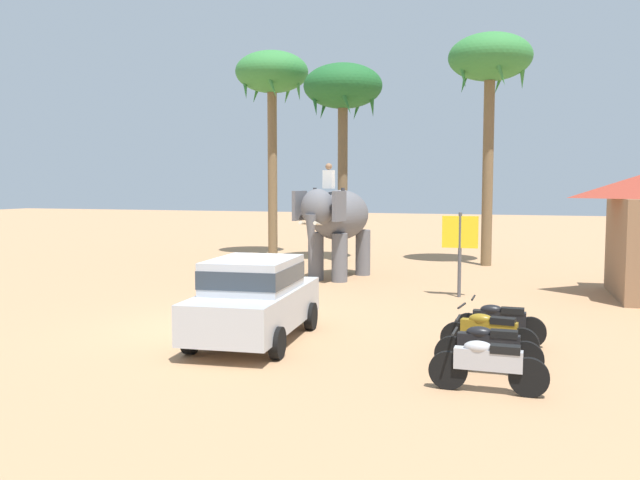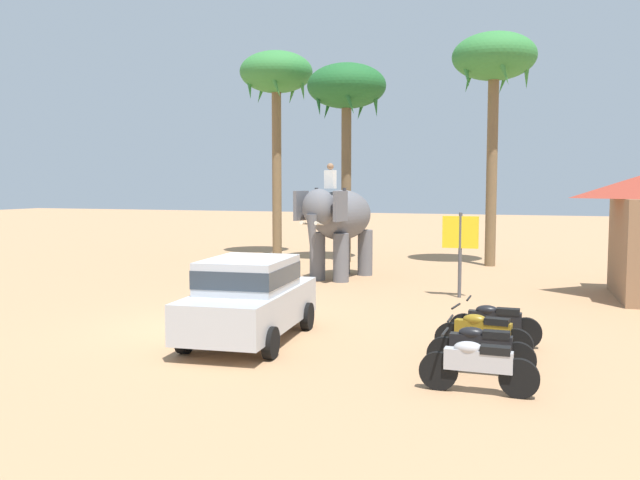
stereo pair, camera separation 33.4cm
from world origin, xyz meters
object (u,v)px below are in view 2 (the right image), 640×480
(motorcycle_mid_row, at_px, (483,333))
(motorcycle_fourth_in_row, at_px, (494,322))
(palm_tree_behind_elephant, at_px, (347,92))
(palm_tree_near_hut, at_px, (276,79))
(car_sedan_foreground, at_px, (250,296))
(signboard_yellow, at_px, (460,238))
(motorcycle_second_in_row, at_px, (480,347))
(motorcycle_nearest_camera, at_px, (478,364))
(palm_tree_left_of_road, at_px, (494,64))
(elephant_with_mahout, at_px, (339,220))

(motorcycle_mid_row, xyz_separation_m, motorcycle_fourth_in_row, (0.12, 1.04, 0.00))
(motorcycle_fourth_in_row, bearing_deg, palm_tree_behind_elephant, 118.85)
(motorcycle_fourth_in_row, bearing_deg, palm_tree_near_hut, 127.25)
(car_sedan_foreground, relative_size, signboard_yellow, 1.77)
(motorcycle_second_in_row, bearing_deg, signboard_yellow, 100.15)
(motorcycle_fourth_in_row, relative_size, palm_tree_near_hut, 0.20)
(motorcycle_second_in_row, bearing_deg, motorcycle_mid_row, 93.82)
(car_sedan_foreground, distance_m, motorcycle_fourth_in_row, 4.91)
(car_sedan_foreground, bearing_deg, motorcycle_fourth_in_row, 14.92)
(motorcycle_nearest_camera, xyz_separation_m, palm_tree_behind_elephant, (-7.05, 15.97, 6.47))
(motorcycle_second_in_row, distance_m, motorcycle_mid_row, 1.13)
(motorcycle_nearest_camera, bearing_deg, palm_tree_left_of_road, 94.53)
(motorcycle_second_in_row, xyz_separation_m, signboard_yellow, (-1.37, 7.64, 1.22))
(car_sedan_foreground, xyz_separation_m, motorcycle_mid_row, (4.60, 0.22, -0.46))
(motorcycle_nearest_camera, distance_m, palm_tree_left_of_road, 18.14)
(palm_tree_behind_elephant, relative_size, signboard_yellow, 3.36)
(palm_tree_behind_elephant, bearing_deg, palm_tree_left_of_road, 5.78)
(motorcycle_second_in_row, distance_m, motorcycle_fourth_in_row, 2.16)
(motorcycle_mid_row, distance_m, motorcycle_fourth_in_row, 1.04)
(motorcycle_nearest_camera, relative_size, palm_tree_near_hut, 0.20)
(palm_tree_behind_elephant, height_order, palm_tree_left_of_road, palm_tree_left_of_road)
(motorcycle_second_in_row, bearing_deg, motorcycle_nearest_camera, -86.06)
(motorcycle_fourth_in_row, height_order, palm_tree_near_hut, palm_tree_near_hut)
(elephant_with_mahout, xyz_separation_m, palm_tree_near_hut, (-4.83, 6.00, 5.83))
(motorcycle_mid_row, xyz_separation_m, signboard_yellow, (-1.29, 6.52, 1.22))
(motorcycle_second_in_row, height_order, motorcycle_mid_row, same)
(motorcycle_mid_row, height_order, motorcycle_fourth_in_row, same)
(car_sedan_foreground, distance_m, palm_tree_behind_elephant, 15.41)
(signboard_yellow, bearing_deg, palm_tree_near_hut, 137.31)
(palm_tree_behind_elephant, height_order, palm_tree_near_hut, palm_tree_near_hut)
(elephant_with_mahout, distance_m, palm_tree_left_of_road, 9.08)
(palm_tree_near_hut, relative_size, signboard_yellow, 3.76)
(motorcycle_fourth_in_row, height_order, palm_tree_behind_elephant, palm_tree_behind_elephant)
(motorcycle_second_in_row, bearing_deg, car_sedan_foreground, 169.07)
(car_sedan_foreground, bearing_deg, palm_tree_behind_elephant, 99.31)
(palm_tree_behind_elephant, relative_size, palm_tree_left_of_road, 0.90)
(motorcycle_second_in_row, distance_m, signboard_yellow, 7.86)
(car_sedan_foreground, height_order, palm_tree_left_of_road, palm_tree_left_of_road)
(car_sedan_foreground, xyz_separation_m, elephant_with_mahout, (-1.08, 9.24, 1.06))
(palm_tree_behind_elephant, xyz_separation_m, palm_tree_near_hut, (-3.62, 1.25, 0.88))
(elephant_with_mahout, height_order, palm_tree_left_of_road, palm_tree_left_of_road)
(motorcycle_second_in_row, xyz_separation_m, palm_tree_near_hut, (-10.59, 16.15, 7.35))
(elephant_with_mahout, xyz_separation_m, motorcycle_fourth_in_row, (5.81, -7.99, -1.53))
(motorcycle_fourth_in_row, bearing_deg, motorcycle_mid_row, -96.75)
(palm_tree_behind_elephant, distance_m, palm_tree_left_of_road, 5.83)
(car_sedan_foreground, height_order, palm_tree_behind_elephant, palm_tree_behind_elephant)
(elephant_with_mahout, height_order, palm_tree_near_hut, palm_tree_near_hut)
(motorcycle_mid_row, bearing_deg, signboard_yellow, 101.22)
(elephant_with_mahout, relative_size, palm_tree_near_hut, 0.44)
(palm_tree_left_of_road, bearing_deg, signboard_yellow, -90.95)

